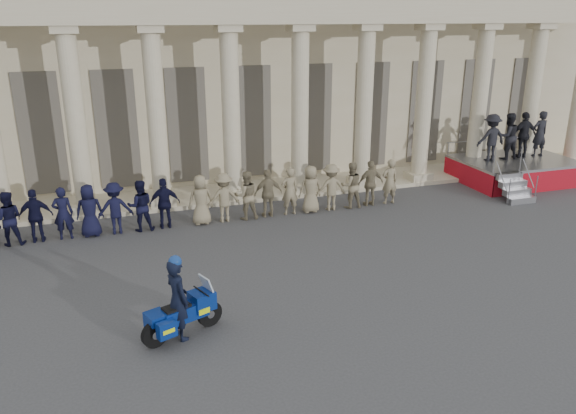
{
  "coord_description": "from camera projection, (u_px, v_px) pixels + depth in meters",
  "views": [
    {
      "loc": [
        -2.94,
        -11.59,
        6.61
      ],
      "look_at": [
        1.57,
        2.27,
        1.6
      ],
      "focal_mm": 35.0,
      "sensor_mm": 36.0,
      "label": 1
    }
  ],
  "objects": [
    {
      "name": "ground",
      "position": [
        255.0,
        306.0,
        13.43
      ],
      "size": [
        90.0,
        90.0,
        0.0
      ],
      "primitive_type": "plane",
      "color": "#38383A",
      "rests_on": "ground"
    },
    {
      "name": "rider",
      "position": [
        178.0,
        298.0,
        11.84
      ],
      "size": [
        0.66,
        0.78,
        1.92
      ],
      "rotation": [
        0.0,
        0.0,
        1.95
      ],
      "color": "black",
      "rests_on": "ground"
    },
    {
      "name": "building",
      "position": [
        169.0,
        63.0,
        25.22
      ],
      "size": [
        40.0,
        12.5,
        9.0
      ],
      "color": "#BEAF8E",
      "rests_on": "ground"
    },
    {
      "name": "officer_rank",
      "position": [
        109.0,
        209.0,
        17.6
      ],
      "size": [
        20.44,
        0.63,
        1.68
      ],
      "color": "black",
      "rests_on": "ground"
    },
    {
      "name": "reviewing_stand",
      "position": [
        512.0,
        146.0,
        22.97
      ],
      "size": [
        4.63,
        4.35,
        2.84
      ],
      "color": "gray",
      "rests_on": "ground"
    },
    {
      "name": "motorcycle",
      "position": [
        183.0,
        313.0,
        12.04
      ],
      "size": [
        1.83,
        1.12,
        1.24
      ],
      "rotation": [
        0.0,
        0.0,
        0.38
      ],
      "color": "black",
      "rests_on": "ground"
    }
  ]
}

